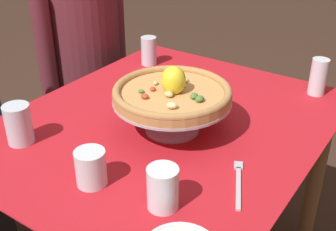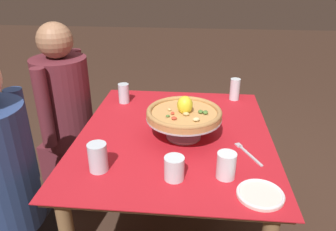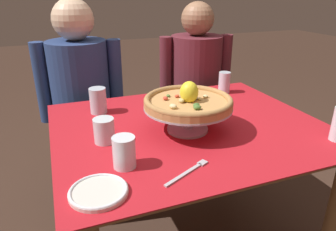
{
  "view_description": "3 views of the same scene",
  "coord_description": "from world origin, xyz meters",
  "px_view_note": "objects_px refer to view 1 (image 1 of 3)",
  "views": [
    {
      "loc": [
        -1.0,
        -0.69,
        1.42
      ],
      "look_at": [
        -0.06,
        -0.05,
        0.8
      ],
      "focal_mm": 46.25,
      "sensor_mm": 36.0,
      "label": 1
    },
    {
      "loc": [
        -1.4,
        -0.1,
        1.5
      ],
      "look_at": [
        -0.01,
        0.03,
        0.83
      ],
      "focal_mm": 34.25,
      "sensor_mm": 36.0,
      "label": 2
    },
    {
      "loc": [
        -0.52,
        -1.11,
        1.29
      ],
      "look_at": [
        -0.09,
        0.03,
        0.78
      ],
      "focal_mm": 33.2,
      "sensor_mm": 36.0,
      "label": 3
    }
  ],
  "objects_px": {
    "water_glass_side_left": "(91,169)",
    "pizza": "(172,92)",
    "pizza_stand": "(172,108)",
    "dinner_fork": "(238,181)",
    "water_glass_back_right": "(149,53)",
    "diner_right": "(87,75)",
    "water_glass_front_right": "(318,79)",
    "water_glass_front_left": "(163,191)",
    "water_glass_back_left": "(19,126)"
  },
  "relations": [
    {
      "from": "pizza",
      "to": "water_glass_front_right",
      "type": "relative_size",
      "value": 2.68
    },
    {
      "from": "water_glass_back_right",
      "to": "dinner_fork",
      "type": "relative_size",
      "value": 0.63
    },
    {
      "from": "pizza_stand",
      "to": "water_glass_back_right",
      "type": "relative_size",
      "value": 3.07
    },
    {
      "from": "pizza_stand",
      "to": "diner_right",
      "type": "distance_m",
      "value": 0.9
    },
    {
      "from": "pizza_stand",
      "to": "water_glass_back_right",
      "type": "bearing_deg",
      "value": 44.01
    },
    {
      "from": "water_glass_front_left",
      "to": "water_glass_back_right",
      "type": "bearing_deg",
      "value": 38.66
    },
    {
      "from": "pizza_stand",
      "to": "pizza",
      "type": "distance_m",
      "value": 0.05
    },
    {
      "from": "pizza",
      "to": "diner_right",
      "type": "height_order",
      "value": "diner_right"
    },
    {
      "from": "water_glass_front_right",
      "to": "water_glass_side_left",
      "type": "distance_m",
      "value": 0.9
    },
    {
      "from": "diner_right",
      "to": "water_glass_side_left",
      "type": "bearing_deg",
      "value": -134.82
    },
    {
      "from": "pizza_stand",
      "to": "diner_right",
      "type": "xyz_separation_m",
      "value": [
        0.41,
        0.77,
        -0.23
      ]
    },
    {
      "from": "pizza",
      "to": "water_glass_back_left",
      "type": "distance_m",
      "value": 0.46
    },
    {
      "from": "pizza_stand",
      "to": "pizza",
      "type": "bearing_deg",
      "value": -103.57
    },
    {
      "from": "pizza",
      "to": "water_glass_side_left",
      "type": "xyz_separation_m",
      "value": [
        -0.34,
        0.02,
        -0.09
      ]
    },
    {
      "from": "water_glass_front_left",
      "to": "water_glass_back_left",
      "type": "xyz_separation_m",
      "value": [
        -0.0,
        0.51,
        0.01
      ]
    },
    {
      "from": "water_glass_front_left",
      "to": "water_glass_front_right",
      "type": "relative_size",
      "value": 0.81
    },
    {
      "from": "water_glass_back_right",
      "to": "diner_right",
      "type": "relative_size",
      "value": 0.1
    },
    {
      "from": "pizza_stand",
      "to": "diner_right",
      "type": "height_order",
      "value": "diner_right"
    },
    {
      "from": "pizza",
      "to": "water_glass_front_left",
      "type": "xyz_separation_m",
      "value": [
        -0.31,
        -0.18,
        -0.08
      ]
    },
    {
      "from": "pizza",
      "to": "diner_right",
      "type": "bearing_deg",
      "value": 62.13
    },
    {
      "from": "pizza_stand",
      "to": "dinner_fork",
      "type": "height_order",
      "value": "pizza_stand"
    },
    {
      "from": "pizza",
      "to": "diner_right",
      "type": "relative_size",
      "value": 0.3
    },
    {
      "from": "dinner_fork",
      "to": "water_glass_front_left",
      "type": "bearing_deg",
      "value": 149.66
    },
    {
      "from": "pizza_stand",
      "to": "water_glass_back_right",
      "type": "xyz_separation_m",
      "value": [
        0.4,
        0.38,
        -0.03
      ]
    },
    {
      "from": "pizza",
      "to": "water_glass_side_left",
      "type": "bearing_deg",
      "value": 176.7
    },
    {
      "from": "water_glass_front_right",
      "to": "dinner_fork",
      "type": "relative_size",
      "value": 0.71
    },
    {
      "from": "pizza_stand",
      "to": "water_glass_front_right",
      "type": "xyz_separation_m",
      "value": [
        0.51,
        -0.29,
        -0.02
      ]
    },
    {
      "from": "water_glass_front_right",
      "to": "water_glass_side_left",
      "type": "relative_size",
      "value": 1.39
    },
    {
      "from": "water_glass_front_right",
      "to": "diner_right",
      "type": "relative_size",
      "value": 0.11
    },
    {
      "from": "pizza_stand",
      "to": "water_glass_back_right",
      "type": "height_order",
      "value": "water_glass_back_right"
    },
    {
      "from": "water_glass_front_right",
      "to": "water_glass_front_left",
      "type": "bearing_deg",
      "value": 172.64
    },
    {
      "from": "water_glass_side_left",
      "to": "pizza",
      "type": "bearing_deg",
      "value": -3.3
    },
    {
      "from": "water_glass_front_left",
      "to": "water_glass_back_right",
      "type": "relative_size",
      "value": 0.92
    },
    {
      "from": "water_glass_front_left",
      "to": "diner_right",
      "type": "distance_m",
      "value": 1.21
    },
    {
      "from": "water_glass_front_right",
      "to": "water_glass_side_left",
      "type": "bearing_deg",
      "value": 160.11
    },
    {
      "from": "water_glass_front_right",
      "to": "diner_right",
      "type": "height_order",
      "value": "diner_right"
    },
    {
      "from": "water_glass_front_left",
      "to": "pizza",
      "type": "bearing_deg",
      "value": 30.39
    },
    {
      "from": "water_glass_back_right",
      "to": "dinner_fork",
      "type": "distance_m",
      "value": 0.85
    },
    {
      "from": "dinner_fork",
      "to": "pizza",
      "type": "bearing_deg",
      "value": 66.74
    },
    {
      "from": "water_glass_front_left",
      "to": "water_glass_front_right",
      "type": "bearing_deg",
      "value": -7.36
    },
    {
      "from": "pizza_stand",
      "to": "dinner_fork",
      "type": "bearing_deg",
      "value": -113.25
    },
    {
      "from": "pizza",
      "to": "water_glass_front_left",
      "type": "relative_size",
      "value": 3.32
    },
    {
      "from": "pizza",
      "to": "water_glass_front_right",
      "type": "bearing_deg",
      "value": -29.45
    },
    {
      "from": "dinner_fork",
      "to": "diner_right",
      "type": "bearing_deg",
      "value": 63.35
    },
    {
      "from": "water_glass_back_right",
      "to": "diner_right",
      "type": "bearing_deg",
      "value": 88.24
    },
    {
      "from": "dinner_fork",
      "to": "diner_right",
      "type": "distance_m",
      "value": 1.2
    },
    {
      "from": "dinner_fork",
      "to": "pizza_stand",
      "type": "bearing_deg",
      "value": 66.75
    },
    {
      "from": "pizza_stand",
      "to": "water_glass_front_left",
      "type": "relative_size",
      "value": 3.34
    },
    {
      "from": "pizza_stand",
      "to": "water_glass_front_right",
      "type": "relative_size",
      "value": 2.7
    },
    {
      "from": "pizza",
      "to": "water_glass_back_left",
      "type": "bearing_deg",
      "value": 133.24
    }
  ]
}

